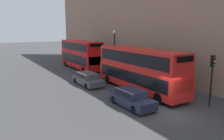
# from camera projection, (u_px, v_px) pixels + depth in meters

# --- Properties ---
(ground_plane) EXTENTS (200.00, 200.00, 0.00)m
(ground_plane) POSITION_uv_depth(u_px,v_px,m) (168.00, 111.00, 16.66)
(ground_plane) COLOR #38383A
(bus_leading) EXTENTS (2.59, 11.42, 4.26)m
(bus_leading) POSITION_uv_depth(u_px,v_px,m) (139.00, 68.00, 21.76)
(bus_leading) COLOR red
(bus_leading) RESTS_ON ground
(bus_second_in_queue) EXTENTS (2.59, 10.50, 4.39)m
(bus_second_in_queue) POSITION_uv_depth(u_px,v_px,m) (81.00, 54.00, 33.86)
(bus_second_in_queue) COLOR red
(bus_second_in_queue) RESTS_ON ground
(car_dark_sedan) EXTENTS (1.76, 4.35, 1.41)m
(car_dark_sedan) POSITION_uv_depth(u_px,v_px,m) (131.00, 98.00, 17.48)
(car_dark_sedan) COLOR #1E2338
(car_dark_sedan) RESTS_ON ground
(car_hatchback) EXTENTS (1.86, 4.70, 1.37)m
(car_hatchback) POSITION_uv_depth(u_px,v_px,m) (88.00, 78.00, 24.36)
(car_hatchback) COLOR #47474C
(car_hatchback) RESTS_ON ground
(traffic_light) EXTENTS (0.30, 0.36, 4.15)m
(traffic_light) POSITION_uv_depth(u_px,v_px,m) (212.00, 70.00, 17.00)
(traffic_light) COLOR black
(traffic_light) RESTS_ON ground
(street_lamp) EXTENTS (0.44, 0.44, 6.00)m
(street_lamp) POSITION_uv_depth(u_px,v_px,m) (114.00, 48.00, 28.35)
(street_lamp) COLOR black
(street_lamp) RESTS_ON ground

